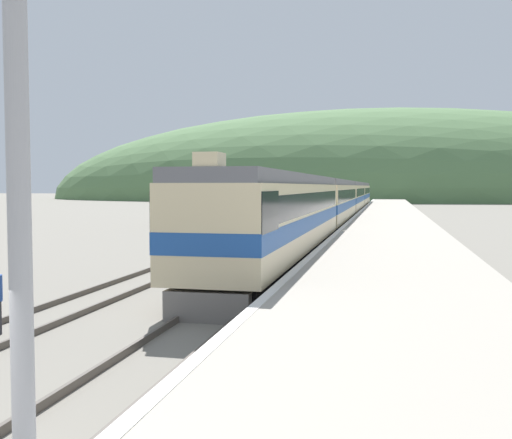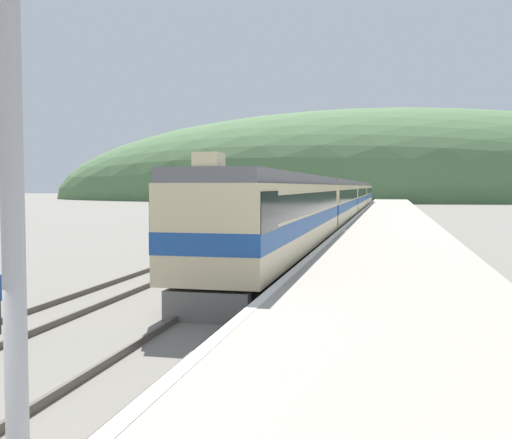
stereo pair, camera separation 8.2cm
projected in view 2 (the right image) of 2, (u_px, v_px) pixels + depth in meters
The scene contains 10 objects.
track_main at pixel (353, 213), 72.72m from camera, with size 1.52×180.00×0.16m.
track_siding at pixel (319, 213), 73.63m from camera, with size 1.52×180.00×0.16m.
platform at pixel (391, 220), 52.22m from camera, with size 5.89×140.00×0.93m.
distant_hills at pixel (373, 199), 153.33m from camera, with size 173.62×78.13×45.56m.
station_shed at pixel (229, 199), 51.83m from camera, with size 6.67×5.96×4.53m.
express_train_lead_car at pixel (280, 217), 24.66m from camera, with size 2.87×21.11×4.23m.
carriage_second at pixel (331, 203), 46.11m from camera, with size 2.86×20.70×3.87m.
carriage_third at pixel (350, 198), 67.12m from camera, with size 2.86×20.70×3.87m.
carriage_fourth at pixel (360, 195), 88.14m from camera, with size 2.86×20.70×3.87m.
siding_train at pixel (308, 200), 63.73m from camera, with size 2.90×46.16×3.72m.
Camera 2 is at (4.45, -3.47, 3.39)m, focal length 42.00 mm.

